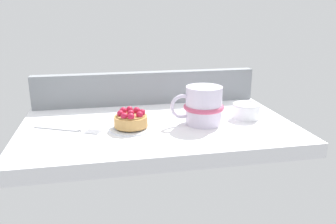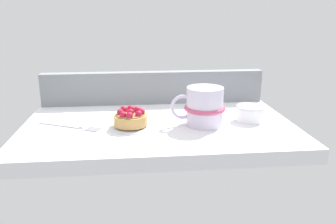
% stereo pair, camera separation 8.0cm
% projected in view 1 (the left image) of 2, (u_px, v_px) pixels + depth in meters
% --- Properties ---
extents(ground_plane, '(0.69, 0.43, 0.03)m').
position_uv_depth(ground_plane, '(157.00, 129.00, 0.89)').
color(ground_plane, white).
extents(window_rail_back, '(0.68, 0.03, 0.10)m').
position_uv_depth(window_rail_back, '(147.00, 88.00, 1.05)').
color(window_rail_back, gray).
rests_on(window_rail_back, ground_plane).
extents(dessert_plate, '(0.11, 0.11, 0.01)m').
position_uv_depth(dessert_plate, '(131.00, 128.00, 0.84)').
color(dessert_plate, silver).
rests_on(dessert_plate, ground_plane).
extents(raspberry_tart, '(0.08, 0.08, 0.04)m').
position_uv_depth(raspberry_tart, '(131.00, 119.00, 0.83)').
color(raspberry_tart, tan).
rests_on(raspberry_tart, dessert_plate).
extents(coffee_mug, '(0.14, 0.10, 0.10)m').
position_uv_depth(coffee_mug, '(203.00, 106.00, 0.87)').
color(coffee_mug, silver).
rests_on(coffee_mug, ground_plane).
extents(dessert_fork, '(0.17, 0.09, 0.01)m').
position_uv_depth(dessert_fork, '(67.00, 129.00, 0.83)').
color(dessert_fork, '#B7B7BC').
rests_on(dessert_fork, ground_plane).
extents(sugar_bowl, '(0.08, 0.08, 0.04)m').
position_uv_depth(sugar_bowl, '(246.00, 110.00, 0.92)').
color(sugar_bowl, white).
rests_on(sugar_bowl, ground_plane).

